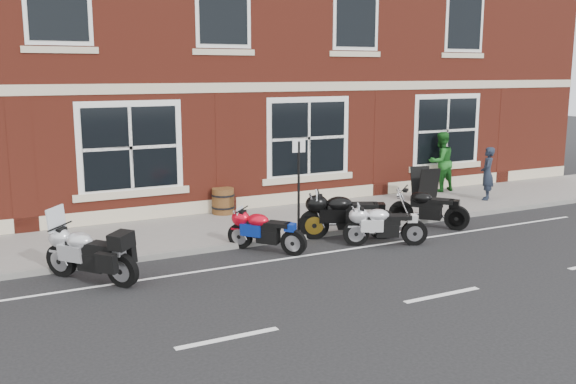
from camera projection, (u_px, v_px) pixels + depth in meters
name	position (u px, v px, depth m)	size (l,w,h in m)	color
ground	(349.00, 252.00, 13.74)	(80.00, 80.00, 0.00)	black
sidewalk	(285.00, 221.00, 16.35)	(30.00, 3.00, 0.12)	slate
kerb	(316.00, 235.00, 14.97)	(30.00, 0.16, 0.12)	slate
pub_building	(185.00, 6.00, 21.80)	(24.00, 12.00, 12.00)	maroon
moto_touring_silver	(89.00, 252.00, 11.78)	(1.37, 1.73, 1.37)	black
moto_sport_red	(265.00, 230.00, 13.72)	(1.22, 1.54, 0.83)	black
moto_sport_black	(346.00, 214.00, 14.77)	(2.10, 1.09, 1.01)	black
moto_sport_silver	(383.00, 224.00, 14.22)	(1.74, 0.92, 0.84)	black
moto_naked_black	(427.00, 207.00, 15.88)	(1.34, 1.64, 0.90)	black
pedestrian_left	(487.00, 173.00, 18.63)	(0.56, 0.37, 1.54)	#1A212F
pedestrian_right	(441.00, 162.00, 19.94)	(0.90, 0.70, 1.86)	#1B5F1D
a_board_sign	(425.00, 184.00, 18.45)	(0.60, 0.40, 1.00)	black
barrel_planter	(223.00, 201.00, 16.87)	(0.61, 0.61, 0.68)	#483313
parking_sign	(299.00, 179.00, 14.66)	(0.31, 0.06, 2.20)	black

